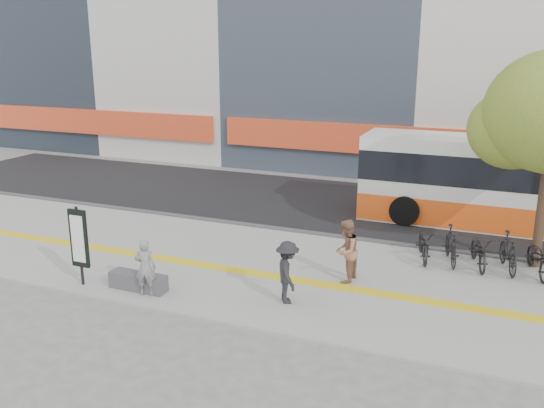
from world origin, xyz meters
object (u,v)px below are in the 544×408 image
at_px(signboard, 79,240).
at_px(seated_woman, 145,267).
at_px(bench, 138,281).
at_px(pedestrian_tan, 346,251).
at_px(bus, 531,189).
at_px(pedestrian_dark, 287,272).

xyz_separation_m(signboard, seated_woman, (2.00, 0.10, -0.52)).
distance_m(bench, seated_woman, 0.71).
bearing_deg(pedestrian_tan, bench, -57.28).
relative_size(seated_woman, pedestrian_tan, 0.87).
xyz_separation_m(bus, pedestrian_tan, (-4.66, -7.03, -0.57)).
height_order(bus, pedestrian_tan, bus).
xyz_separation_m(pedestrian_tan, pedestrian_dark, (-1.00, -1.85, -0.07)).
bearing_deg(pedestrian_tan, seated_woman, -53.26).
height_order(signboard, bus, bus).
xyz_separation_m(signboard, bus, (11.20, 10.01, 0.16)).
bearing_deg(bench, seated_woman, -27.36).
xyz_separation_m(seated_woman, pedestrian_dark, (3.53, 1.02, 0.04)).
distance_m(bench, pedestrian_tan, 5.65).
bearing_deg(bus, bench, -134.70).
bearing_deg(signboard, bus, 41.78).
xyz_separation_m(bench, pedestrian_dark, (3.94, 0.81, 0.58)).
height_order(bench, pedestrian_tan, pedestrian_tan).
height_order(pedestrian_tan, pedestrian_dark, pedestrian_tan).
bearing_deg(seated_woman, bus, -149.51).
xyz_separation_m(bench, pedestrian_tan, (4.93, 2.67, 0.65)).
bearing_deg(signboard, pedestrian_tan, 24.46).
relative_size(bench, signboard, 0.73).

